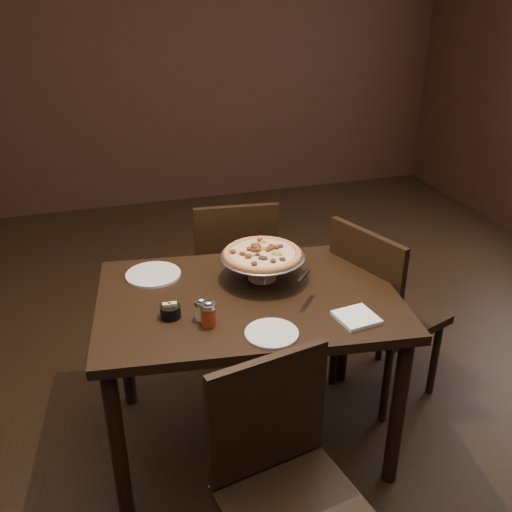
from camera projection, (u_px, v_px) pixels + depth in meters
name	position (u px, v px, depth m)	size (l,w,h in m)	color
room	(262.00, 166.00, 2.19)	(6.04, 7.04, 2.84)	black
dining_table	(249.00, 316.00, 2.52)	(1.40, 1.03, 0.81)	black
pizza_stand	(262.00, 254.00, 2.55)	(0.38, 0.38, 0.16)	#B8B8C0
parmesan_shaker	(201.00, 309.00, 2.28)	(0.05, 0.05, 0.10)	beige
pepper_flake_shaker	(209.00, 314.00, 2.24)	(0.06, 0.06, 0.11)	#9C1F0E
packet_caddy	(170.00, 311.00, 2.31)	(0.08, 0.08, 0.07)	black
napkin_stack	(356.00, 317.00, 2.30)	(0.15, 0.15, 0.02)	white
plate_left	(153.00, 275.00, 2.63)	(0.25, 0.25, 0.01)	silver
plate_near	(272.00, 333.00, 2.20)	(0.21, 0.21, 0.01)	silver
serving_spatula	(303.00, 277.00, 2.36)	(0.17, 0.17, 0.02)	#B8B8C0
chair_far	(234.00, 269.00, 3.30)	(0.50, 0.50, 0.97)	black
chair_near	(285.00, 482.00, 1.92)	(0.52, 0.52, 0.95)	black
chair_side	(379.00, 307.00, 2.89)	(0.59, 0.59, 1.00)	black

